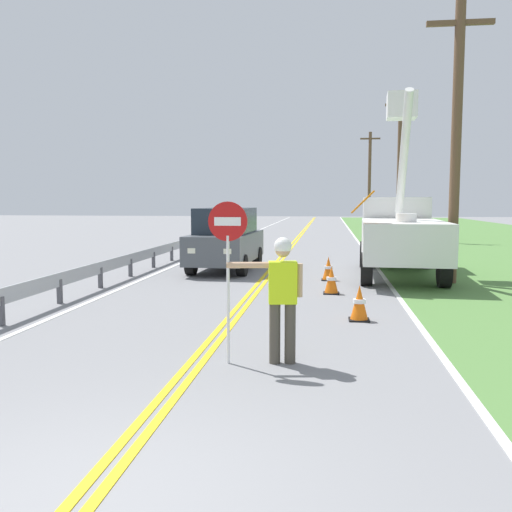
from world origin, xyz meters
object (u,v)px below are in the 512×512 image
utility_pole_far (369,177)px  utility_pole_mid (400,165)px  traffic_cone_lead (359,304)px  stop_sign_paddle (228,246)px  traffic_cone_mid (331,281)px  utility_pole_near (456,138)px  flagger_worker (282,292)px  utility_bucket_truck (399,230)px  traffic_cone_tail (328,269)px  oncoming_suv_nearest (226,239)px

utility_pole_far → utility_pole_mid: bearing=-88.7°
utility_pole_mid → traffic_cone_lead: (-3.48, -22.65, -4.09)m
stop_sign_paddle → traffic_cone_mid: 6.57m
stop_sign_paddle → utility_pole_near: (4.92, 8.55, 2.36)m
flagger_worker → traffic_cone_mid: size_ratio=2.61×
utility_pole_near → utility_pole_mid: bearing=88.0°
utility_pole_far → traffic_cone_lead: utility_pole_far is taller
utility_bucket_truck → utility_pole_near: utility_pole_near is taller
flagger_worker → traffic_cone_tail: bearing=85.5°
utility_pole_mid → oncoming_suv_nearest: bearing=-116.4°
oncoming_suv_nearest → traffic_cone_tail: (3.44, -2.02, -0.72)m
traffic_cone_lead → traffic_cone_tail: (-0.60, 5.46, 0.00)m
oncoming_suv_nearest → utility_pole_near: utility_pole_near is taller
utility_pole_mid → traffic_cone_tail: bearing=-103.4°
traffic_cone_mid → utility_bucket_truck: bearing=61.9°
traffic_cone_mid → traffic_cone_tail: bearing=91.8°
flagger_worker → utility_pole_near: size_ratio=0.23×
utility_pole_far → traffic_cone_lead: 41.27m
stop_sign_paddle → traffic_cone_mid: stop_sign_paddle is taller
flagger_worker → utility_pole_far: size_ratio=0.21×
traffic_cone_lead → traffic_cone_tail: bearing=96.3°
flagger_worker → utility_bucket_truck: bearing=74.2°
traffic_cone_mid → flagger_worker: bearing=-96.9°
utility_pole_near → traffic_cone_lead: utility_pole_near is taller
traffic_cone_mid → utility_pole_far: bearing=84.6°
oncoming_suv_nearest → traffic_cone_lead: 8.54m
utility_pole_mid → traffic_cone_lead: 23.28m
oncoming_suv_nearest → utility_pole_near: size_ratio=0.60×
flagger_worker → oncoming_suv_nearest: oncoming_suv_nearest is taller
flagger_worker → traffic_cone_lead: 3.38m
oncoming_suv_nearest → traffic_cone_mid: size_ratio=6.66×
flagger_worker → stop_sign_paddle: size_ratio=0.78×
utility_bucket_truck → traffic_cone_mid: utility_bucket_truck is taller
stop_sign_paddle → utility_pole_far: size_ratio=0.27×
flagger_worker → utility_pole_far: utility_pole_far is taller
stop_sign_paddle → traffic_cone_tail: stop_sign_paddle is taller
flagger_worker → oncoming_suv_nearest: 10.89m
traffic_cone_lead → traffic_cone_mid: (-0.52, 3.09, 0.00)m
flagger_worker → traffic_cone_tail: (0.67, 8.51, -0.71)m
utility_bucket_truck → traffic_cone_tail: bearing=-143.7°
utility_pole_far → traffic_cone_mid: utility_pole_far is taller
oncoming_suv_nearest → traffic_cone_mid: 5.67m
utility_bucket_truck → utility_pole_near: (1.28, -1.69, 2.65)m
traffic_cone_tail → utility_pole_mid: bearing=76.6°
stop_sign_paddle → oncoming_suv_nearest: stop_sign_paddle is taller
oncoming_suv_nearest → utility_pole_mid: size_ratio=0.55×
oncoming_suv_nearest → utility_pole_far: size_ratio=0.54×
flagger_worker → utility_bucket_truck: size_ratio=0.26×
stop_sign_paddle → traffic_cone_tail: bearing=80.6°
flagger_worker → stop_sign_paddle: 1.02m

